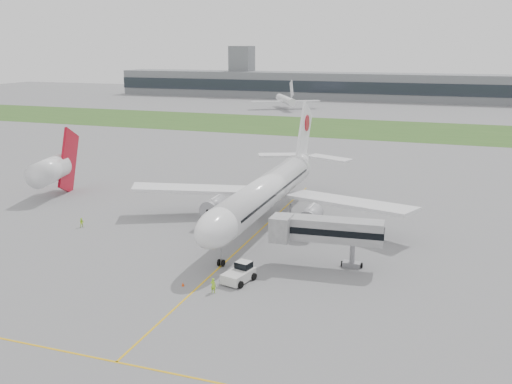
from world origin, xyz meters
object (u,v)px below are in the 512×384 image
(airliner, at_px, (268,190))
(ground_crew_near, at_px, (213,285))
(pushback_tug, at_px, (240,273))
(jet_bridge, at_px, (323,230))
(neighbor_aircraft, at_px, (52,169))

(airliner, bearing_deg, ground_crew_near, -85.15)
(pushback_tug, relative_size, ground_crew_near, 2.66)
(airliner, height_order, jet_bridge, airliner)
(pushback_tug, bearing_deg, neighbor_aircraft, 165.05)
(airliner, xyz_separation_m, ground_crew_near, (2.37, -27.94, -4.75))
(pushback_tug, xyz_separation_m, jet_bridge, (8.54, 8.20, 3.92))
(jet_bridge, height_order, neighbor_aircraft, neighbor_aircraft)
(pushback_tug, xyz_separation_m, ground_crew_near, (-1.71, -4.31, -0.12))
(airliner, bearing_deg, neighbor_aircraft, 176.73)
(airliner, height_order, pushback_tug, airliner)
(airliner, relative_size, neighbor_aircraft, 3.22)
(airliner, xyz_separation_m, neighbor_aircraft, (-44.16, 2.52, -0.31))
(airliner, xyz_separation_m, jet_bridge, (12.61, -15.43, -0.71))
(jet_bridge, relative_size, ground_crew_near, 7.91)
(airliner, relative_size, pushback_tug, 11.12)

